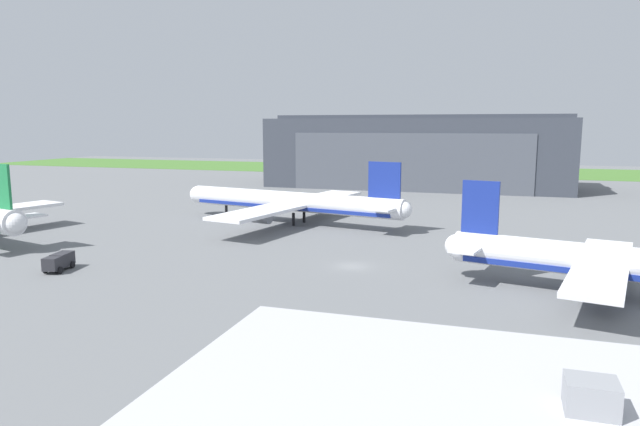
% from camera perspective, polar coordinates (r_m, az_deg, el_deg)
% --- Properties ---
extents(ground_plane, '(440.00, 440.00, 0.00)m').
position_cam_1_polar(ground_plane, '(75.99, 3.28, -5.38)').
color(ground_plane, slate).
extents(grass_field_strip, '(440.00, 56.00, 0.08)m').
position_cam_1_polar(grass_field_strip, '(241.53, 13.32, 4.16)').
color(grass_field_strip, '#44742D').
rests_on(grass_field_strip, ground_plane).
extents(maintenance_hangar, '(88.20, 31.83, 21.82)m').
position_cam_1_polar(maintenance_hangar, '(176.46, 9.68, 6.03)').
color(maintenance_hangar, '#383D47').
rests_on(maintenance_hangar, ground_plane).
extents(airliner_far_right, '(48.21, 44.73, 12.38)m').
position_cam_1_polar(airliner_far_right, '(108.33, -2.89, 1.10)').
color(airliner_far_right, white).
rests_on(airliner_far_right, ground_plane).
extents(airliner_near_left, '(36.03, 28.96, 12.10)m').
position_cam_1_polar(airliner_near_left, '(69.25, 27.09, -4.55)').
color(airliner_near_left, white).
rests_on(airliner_near_left, ground_plane).
extents(baggage_tug, '(2.97, 5.12, 2.15)m').
position_cam_1_polar(baggage_tug, '(80.79, -24.80, -4.42)').
color(baggage_tug, '#28282D').
rests_on(baggage_tug, ground_plane).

